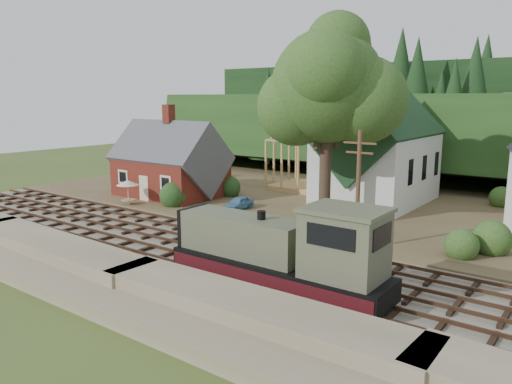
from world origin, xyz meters
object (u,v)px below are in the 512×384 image
Objects in this scene: car_blue at (239,203)px; car_green at (151,187)px; locomotive at (284,254)px; patio_set at (128,184)px.

car_green is (-11.88, 0.43, 0.09)m from car_blue.
locomotive reaches higher than patio_set.
patio_set reaches higher than car_green.
patio_set is (2.49, -4.92, 1.28)m from car_green.
car_green is 5.66m from patio_set.
locomotive is 5.33× the size of patio_set.
patio_set is (-9.39, -4.49, 1.37)m from car_blue.
patio_set reaches higher than car_blue.
car_green is at bearing 116.83° from patio_set.
locomotive is at bearing -46.38° from car_blue.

